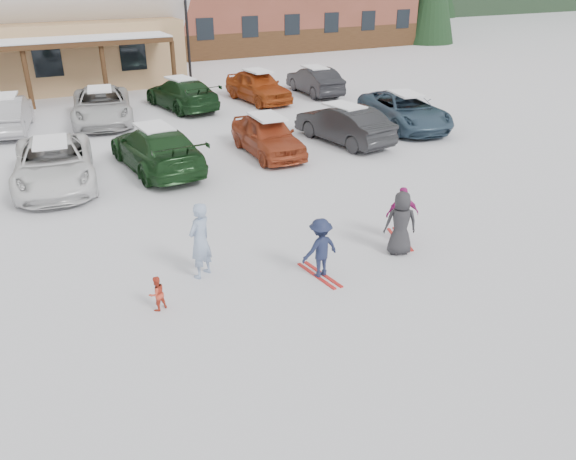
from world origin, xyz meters
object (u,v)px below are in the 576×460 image
child_navy (320,248)px  parked_car_5 (344,124)px  parked_car_10 (102,106)px  parked_car_11 (182,94)px  parked_car_9 (7,114)px  bystander_dark (401,223)px  parked_car_12 (258,86)px  parked_car_3 (156,148)px  lamp_post (186,13)px  parked_car_2 (54,164)px  parked_car_4 (267,135)px  toddler_red (157,293)px  parked_car_6 (404,110)px  adult_skier (200,241)px  child_magenta (402,214)px  parked_car_13 (315,81)px

child_navy → parked_car_5: 10.68m
parked_car_10 → parked_car_11: bearing=22.9°
parked_car_5 → parked_car_9: parked_car_9 is taller
bystander_dark → parked_car_12: 17.28m
parked_car_12 → parked_car_3: bearing=-138.0°
lamp_post → bystander_dark: bearing=-95.9°
parked_car_2 → parked_car_4: parked_car_2 is taller
parked_car_4 → parked_car_12: 8.84m
parked_car_3 → toddler_red: bearing=70.5°
lamp_post → parked_car_6: (4.93, -14.33, -3.13)m
bystander_dark → parked_car_3: size_ratio=0.31×
parked_car_3 → parked_car_10: bearing=-90.5°
bystander_dark → lamp_post: bearing=-71.3°
parked_car_9 → parked_car_11: parked_car_9 is taller
child_navy → parked_car_10: size_ratio=0.26×
parked_car_2 → parked_car_5: 10.76m
adult_skier → parked_car_4: bearing=-157.3°
lamp_post → parked_car_3: 16.40m
lamp_post → parked_car_11: size_ratio=1.37×
parked_car_3 → parked_car_4: 4.13m
lamp_post → parked_car_2: (-9.39, -14.94, -3.14)m
toddler_red → child_magenta: child_magenta is taller
adult_skier → parked_car_4: 9.14m
child_navy → parked_car_13: (9.59, 17.17, 0.00)m
child_magenta → parked_car_9: (-8.40, 15.82, 0.03)m
bystander_dark → parked_car_2: 11.20m
bystander_dark → parked_car_2: size_ratio=0.31×
child_navy → bystander_dark: bearing=175.2°
adult_skier → parked_car_11: adult_skier is taller
child_navy → parked_car_11: size_ratio=0.28×
parked_car_6 → parked_car_12: size_ratio=1.15×
bystander_dark → parked_car_6: bearing=-103.6°
lamp_post → adult_skier: (-7.15, -22.59, -2.97)m
parked_car_5 → parked_car_6: 3.64m
lamp_post → parked_car_10: bearing=-130.9°
parked_car_9 → parked_car_11: bearing=-165.6°
adult_skier → bystander_dark: (4.68, -1.15, -0.09)m
parked_car_6 → parked_car_10: bearing=159.3°
child_magenta → parked_car_4: child_magenta is taller
child_magenta → parked_car_4: 8.11m
toddler_red → parked_car_10: size_ratio=0.14×
parked_car_4 → parked_car_11: 8.47m
toddler_red → parked_car_12: parked_car_12 is taller
lamp_post → toddler_red: (-8.43, -23.50, -3.48)m
lamp_post → parked_car_13: 8.80m
lamp_post → child_magenta: (-1.99, -23.18, -3.13)m
parked_car_2 → parked_car_3: 3.31m
parked_car_9 → parked_car_13: (15.21, 0.71, -0.05)m
parked_car_9 → parked_car_12: (11.76, 0.47, 0.02)m
child_magenta → parked_car_6: (6.92, 8.86, 0.00)m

